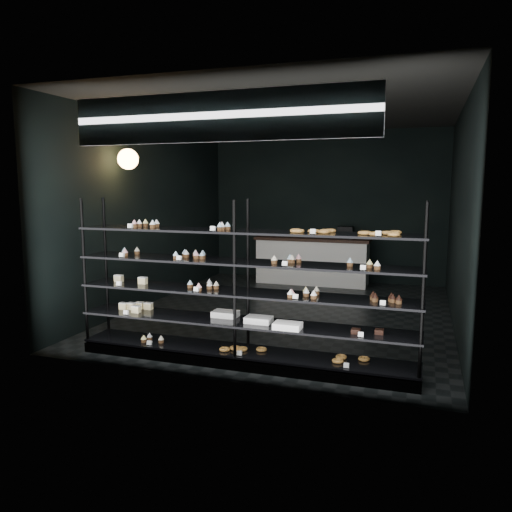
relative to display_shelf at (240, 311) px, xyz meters
The scene contains 5 objects.
room 2.64m from the display_shelf, 91.51° to the left, with size 5.01×6.01×3.20m.
display_shelf is the anchor object (origin of this frame).
signage 2.17m from the display_shelf, 97.74° to the right, with size 3.30×0.05×0.50m.
pendant_lamp 3.19m from the display_shelf, 150.01° to the left, with size 0.30×0.30×0.88m.
service_counter 4.96m from the display_shelf, 92.54° to the left, with size 2.39×0.65×1.23m.
Camera 1 is at (2.03, -7.69, 2.07)m, focal length 35.00 mm.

